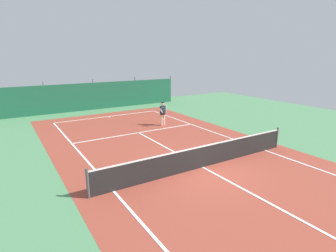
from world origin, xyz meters
TOP-DOWN VIEW (x-y plane):
  - ground_plane at (0.00, 0.00)m, footprint 36.00×36.00m
  - court_surface at (0.00, 0.00)m, footprint 11.02×26.60m
  - tennis_net at (0.00, 0.00)m, footprint 10.12×0.10m
  - back_fence at (-0.00, 15.84)m, footprint 16.30×0.98m
  - tennis_player at (2.27, 7.19)m, footprint 0.71×0.76m
  - tennis_ball_near_player at (-0.78, 11.78)m, footprint 0.07×0.07m
  - parked_car at (-2.64, 17.51)m, footprint 2.03×4.21m

SIDE VIEW (x-z plane):
  - ground_plane at x=0.00m, z-range 0.00..0.00m
  - court_surface at x=0.00m, z-range 0.00..0.01m
  - tennis_ball_near_player at x=-0.78m, z-range 0.00..0.07m
  - tennis_net at x=0.00m, z-range -0.04..1.06m
  - back_fence at x=0.00m, z-range -0.68..2.02m
  - parked_car at x=-2.64m, z-range 0.00..1.68m
  - tennis_player at x=2.27m, z-range 0.14..1.78m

